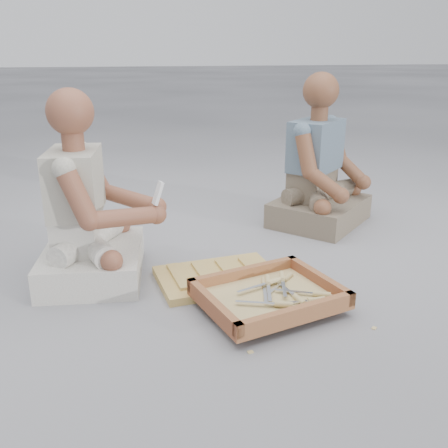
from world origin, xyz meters
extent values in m
plane|color=#97969C|center=(0.00, 0.00, 0.00)|extent=(60.00, 60.00, 0.00)
cube|color=#AA8641|center=(-0.10, 0.18, 0.02)|extent=(0.56, 0.41, 0.04)
cube|color=brown|center=(0.05, -0.12, 0.04)|extent=(0.62, 0.54, 0.02)
cube|color=brown|center=(0.00, 0.07, 0.08)|extent=(0.52, 0.16, 0.05)
cube|color=brown|center=(0.10, -0.31, 0.08)|extent=(0.52, 0.16, 0.05)
cube|color=brown|center=(0.29, -0.06, 0.08)|extent=(0.14, 0.42, 0.05)
cube|color=brown|center=(-0.19, -0.18, 0.08)|extent=(0.14, 0.42, 0.05)
cube|color=#DEC582|center=(0.05, -0.12, 0.05)|extent=(0.54, 0.46, 0.01)
cube|color=silver|center=(-0.03, -0.19, 0.07)|extent=(0.15, 0.06, 0.00)
cylinder|color=tan|center=(0.07, -0.23, 0.07)|extent=(0.07, 0.04, 0.02)
cube|color=silver|center=(0.10, -0.07, 0.06)|extent=(0.12, 0.12, 0.00)
cylinder|color=tan|center=(0.18, 0.01, 0.06)|extent=(0.07, 0.06, 0.02)
cube|color=silver|center=(0.00, -0.07, 0.08)|extent=(0.15, 0.06, 0.00)
cylinder|color=tan|center=(0.10, -0.03, 0.08)|extent=(0.07, 0.04, 0.02)
cube|color=silver|center=(0.12, -0.11, 0.08)|extent=(0.05, 0.15, 0.00)
cylinder|color=tan|center=(0.15, 0.00, 0.08)|extent=(0.04, 0.07, 0.02)
cube|color=silver|center=(0.05, -0.13, 0.08)|extent=(0.05, 0.15, 0.00)
cylinder|color=tan|center=(0.08, -0.02, 0.08)|extent=(0.04, 0.07, 0.02)
cube|color=silver|center=(0.03, -0.12, 0.07)|extent=(0.05, 0.15, 0.00)
cylinder|color=tan|center=(0.06, -0.02, 0.07)|extent=(0.04, 0.07, 0.02)
cube|color=silver|center=(0.13, -0.09, 0.07)|extent=(0.04, 0.15, 0.00)
cylinder|color=tan|center=(0.15, -0.20, 0.07)|extent=(0.03, 0.07, 0.02)
cube|color=silver|center=(0.15, -0.13, 0.07)|extent=(0.14, 0.08, 0.00)
cylinder|color=tan|center=(0.25, -0.18, 0.07)|extent=(0.07, 0.05, 0.02)
cube|color=silver|center=(0.11, -0.21, 0.07)|extent=(0.15, 0.01, 0.00)
cylinder|color=tan|center=(0.22, -0.21, 0.07)|extent=(0.07, 0.02, 0.02)
cube|color=#DEC582|center=(0.36, 0.06, 0.00)|extent=(0.02, 0.02, 0.00)
cube|color=#DEC582|center=(0.35, 0.20, 0.00)|extent=(0.02, 0.02, 0.00)
cube|color=#DEC582|center=(-0.09, -0.18, 0.00)|extent=(0.02, 0.02, 0.00)
cube|color=#DEC582|center=(0.00, 0.11, 0.00)|extent=(0.02, 0.02, 0.00)
cube|color=#DEC582|center=(0.27, 0.22, 0.00)|extent=(0.02, 0.02, 0.00)
cube|color=#DEC582|center=(0.35, 0.22, 0.00)|extent=(0.02, 0.02, 0.00)
cube|color=#DEC582|center=(0.39, -0.36, 0.00)|extent=(0.02, 0.02, 0.00)
cube|color=#DEC582|center=(-0.05, 0.08, 0.00)|extent=(0.02, 0.02, 0.00)
cube|color=#DEC582|center=(-0.11, -0.40, 0.00)|extent=(0.02, 0.02, 0.00)
cube|color=#DEC582|center=(0.07, 0.23, 0.00)|extent=(0.02, 0.02, 0.00)
cube|color=#DEC582|center=(-0.11, 0.13, 0.00)|extent=(0.02, 0.02, 0.00)
cube|color=#DEC582|center=(0.17, 0.12, 0.00)|extent=(0.02, 0.02, 0.00)
cube|color=#DEC582|center=(0.33, 0.19, 0.00)|extent=(0.02, 0.02, 0.00)
cube|color=silver|center=(-0.64, 0.35, 0.07)|extent=(0.49, 0.59, 0.14)
cube|color=silver|center=(-0.69, 0.36, 0.22)|extent=(0.22, 0.32, 0.17)
cube|color=#B8B2A3|center=(-0.69, 0.36, 0.45)|extent=(0.24, 0.36, 0.28)
sphere|color=brown|center=(-0.68, 0.36, 0.75)|extent=(0.20, 0.20, 0.20)
sphere|color=brown|center=(-0.34, 0.37, 0.31)|extent=(0.09, 0.09, 0.09)
sphere|color=brown|center=(-0.35, 0.26, 0.31)|extent=(0.09, 0.09, 0.09)
cube|color=#766555|center=(0.67, 0.83, 0.07)|extent=(0.71, 0.71, 0.14)
cube|color=#766555|center=(0.63, 0.87, 0.23)|extent=(0.36, 0.35, 0.17)
cube|color=slate|center=(0.64, 0.86, 0.46)|extent=(0.40, 0.39, 0.29)
sphere|color=brown|center=(0.65, 0.86, 0.77)|extent=(0.20, 0.20, 0.20)
sphere|color=brown|center=(0.93, 0.80, 0.24)|extent=(0.09, 0.09, 0.09)
sphere|color=brown|center=(0.67, 0.57, 0.24)|extent=(0.09, 0.09, 0.09)
cube|color=white|center=(-0.34, 0.26, 0.40)|extent=(0.06, 0.05, 0.10)
cube|color=black|center=(-0.34, 0.26, 0.41)|extent=(0.02, 0.03, 0.03)
camera|label=1|loc=(-0.53, -1.82, 0.99)|focal=40.00mm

